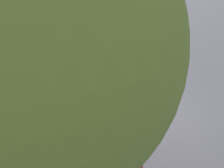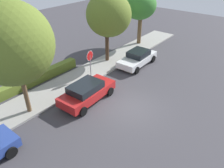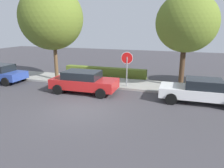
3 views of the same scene
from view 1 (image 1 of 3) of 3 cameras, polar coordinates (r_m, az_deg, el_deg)
The scene contains 4 objects.
ground_plane at distance 12.68m, azimuth 5.04°, elevation -4.68°, with size 60.00×60.00×0.00m, color #423F44.
parked_car_red at distance 10.39m, azimuth -5.23°, elevation -7.52°, with size 4.35×2.17×1.42m.
parked_car_white at distance 16.56m, azimuth -14.97°, elevation 4.90°, with size 4.45×2.08×1.37m.
street_tree_mid_block at distance 5.04m, azimuth -15.06°, elevation 5.82°, with size 4.71×4.71×7.20m.
Camera 1 is at (-9.38, 5.50, 6.53)m, focal length 55.00 mm.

